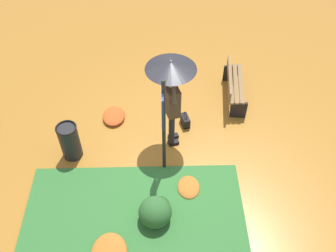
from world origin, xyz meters
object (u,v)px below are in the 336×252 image
object	(u,v)px
handbag	(185,120)
trash_bin	(70,141)
park_bench	(234,85)
person_with_umbrella	(171,83)
info_sign_post	(163,118)

from	to	relation	value
handbag	trash_bin	xyz separation A→B (m)	(-0.80, 2.37, 0.29)
park_bench	trash_bin	bearing A→B (deg)	115.09
person_with_umbrella	info_sign_post	distance (m)	0.81
info_sign_post	park_bench	distance (m)	2.83
person_with_umbrella	park_bench	distance (m)	2.26
person_with_umbrella	info_sign_post	size ratio (longest dim) A/B	0.89
info_sign_post	park_bench	xyz separation A→B (m)	(2.04, -1.66, -1.04)
park_bench	trash_bin	xyz separation A→B (m)	(-1.65, 3.53, 0.02)
person_with_umbrella	park_bench	bearing A→B (deg)	-50.03
park_bench	info_sign_post	bearing A→B (deg)	140.93
park_bench	person_with_umbrella	bearing A→B (deg)	129.97
person_with_umbrella	trash_bin	bearing A→B (deg)	101.21
info_sign_post	trash_bin	distance (m)	2.17
handbag	info_sign_post	bearing A→B (deg)	157.40
info_sign_post	handbag	xyz separation A→B (m)	(1.19, -0.49, -1.32)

